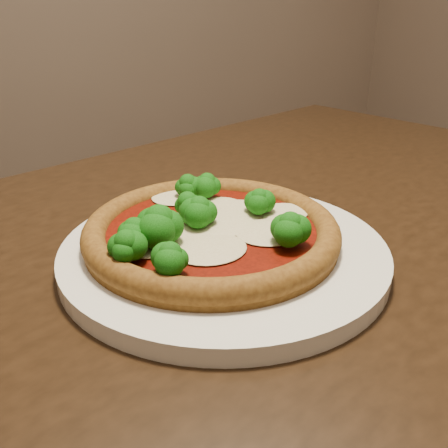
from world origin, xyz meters
TOP-DOWN VIEW (x-y plane):
  - dining_table at (-0.20, -0.09)m, footprint 1.50×1.14m
  - plate at (-0.23, -0.10)m, footprint 0.33×0.33m
  - pizza at (-0.24, -0.09)m, footprint 0.26×0.26m

SIDE VIEW (x-z plane):
  - dining_table at x=-0.20m, z-range 0.28..1.03m
  - plate at x=-0.23m, z-range 0.75..0.77m
  - pizza at x=-0.24m, z-range 0.75..0.81m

